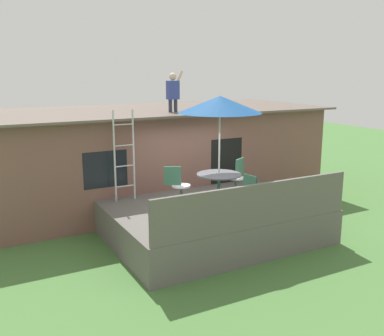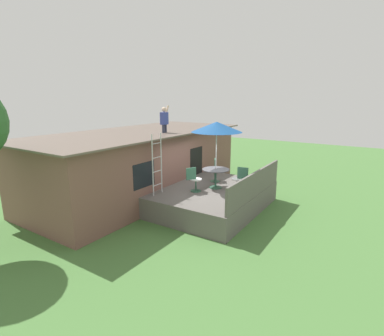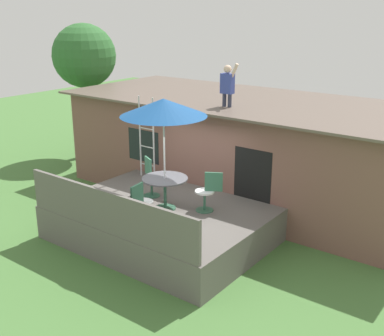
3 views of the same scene
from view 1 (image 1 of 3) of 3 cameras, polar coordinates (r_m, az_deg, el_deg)
The scene contains 11 objects.
ground_plane at distance 10.70m, azimuth 2.56°, elevation -8.82°, with size 40.00×40.00×0.00m, color #477538.
house at distance 13.42m, azimuth -5.28°, elevation 1.75°, with size 10.50×4.50×2.78m.
deck at distance 10.56m, azimuth 2.58°, elevation -6.80°, with size 4.75×3.59×0.80m, color #605B56.
deck_railing at distance 8.92m, azimuth 8.42°, elevation -4.86°, with size 4.65×0.08×0.90m, color #605B56.
patio_table at distance 10.27m, azimuth 3.50°, elevation -1.63°, with size 1.04×1.04×0.74m.
patio_umbrella at distance 9.99m, azimuth 3.63°, elevation 8.21°, with size 1.90×1.90×2.54m.
step_ladder at distance 10.64m, azimuth -8.77°, elevation 1.58°, with size 0.52×0.04×2.20m.
person_figure at distance 12.15m, azimuth -2.45°, elevation 10.14°, with size 0.47×0.20×1.11m.
patio_chair_left at distance 10.29m, azimuth -1.82°, elevation -2.34°, with size 0.58×0.44×0.92m.
patio_chair_right at distance 11.15m, azimuth 5.87°, elevation -1.22°, with size 0.58×0.44×0.92m.
patio_chair_near at distance 9.63m, azimuth 6.96°, elevation -3.47°, with size 0.44×0.62×0.92m.
Camera 1 is at (-5.14, -8.54, 3.90)m, focal length 41.20 mm.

